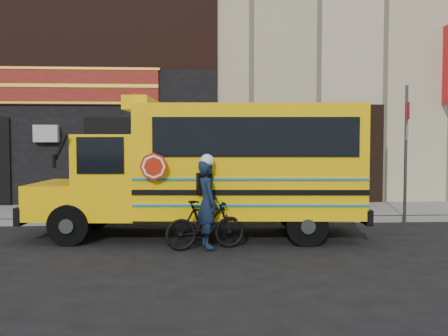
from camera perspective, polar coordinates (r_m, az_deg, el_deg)
ground at (r=9.80m, az=0.80°, el=-8.81°), size 120.00×120.00×0.00m
curb at (r=12.33m, az=-0.11°, el=-6.00°), size 40.00×0.20×0.15m
sidewalk at (r=13.82m, az=-0.48°, el=-5.03°), size 40.00×3.00×0.15m
building at (r=20.45m, az=-1.60°, el=14.63°), size 20.00×10.70×12.00m
school_bus at (r=10.51m, az=-0.89°, el=0.29°), size 7.03×2.63×2.92m
sign_pole at (r=13.04m, az=20.08°, el=2.18°), size 0.07×0.30×3.39m
bicycle at (r=9.35m, az=-2.11°, el=-6.50°), size 1.60×0.80×0.92m
cyclist at (r=9.26m, az=-1.94°, el=-4.41°), size 0.52×0.67×1.62m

